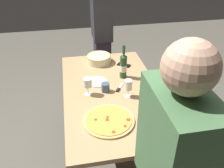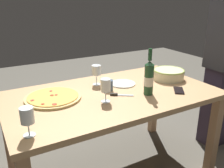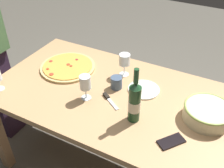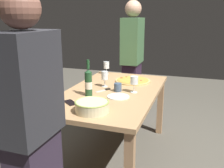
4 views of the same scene
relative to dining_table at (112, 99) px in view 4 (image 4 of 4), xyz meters
name	(u,v)px [view 4 (image 4 of 4)]	position (x,y,z in m)	size (l,w,h in m)	color
ground_plane	(112,156)	(0.00, 0.00, -0.66)	(8.00, 8.00, 0.00)	#58544A
dining_table	(112,99)	(0.00, 0.00, 0.00)	(1.60, 0.90, 0.75)	tan
pizza	(133,81)	(-0.43, 0.11, 0.10)	(0.40, 0.40, 0.03)	tan
serving_bowl	(92,106)	(0.60, 0.04, 0.14)	(0.28, 0.28, 0.09)	beige
wine_bottle	(88,82)	(0.22, -0.16, 0.22)	(0.07, 0.07, 0.35)	#1F4727
wine_glass_near_pizza	(106,65)	(-0.68, -0.31, 0.21)	(0.07, 0.07, 0.16)	white
wine_glass_by_bottle	(105,76)	(-0.12, -0.12, 0.21)	(0.07, 0.07, 0.17)	white
wine_glass_far_left	(134,81)	(-0.02, 0.23, 0.21)	(0.08, 0.08, 0.17)	white
cup_amber	(118,87)	(0.00, 0.06, 0.13)	(0.08, 0.08, 0.08)	#435770
side_plate	(118,97)	(0.17, 0.12, 0.10)	(0.21, 0.21, 0.01)	white
cell_phone	(70,103)	(0.47, -0.22, 0.10)	(0.07, 0.14, 0.01)	black
pizza_knife	(105,90)	(0.01, -0.07, 0.10)	(0.16, 0.11, 0.02)	silver
person_host	(132,61)	(-1.12, -0.09, 0.20)	(0.43, 0.24, 1.69)	#332035
person_guest_left	(31,131)	(1.20, -0.09, 0.18)	(0.39, 0.24, 1.64)	#312637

